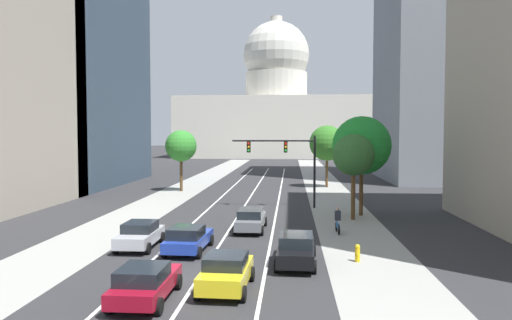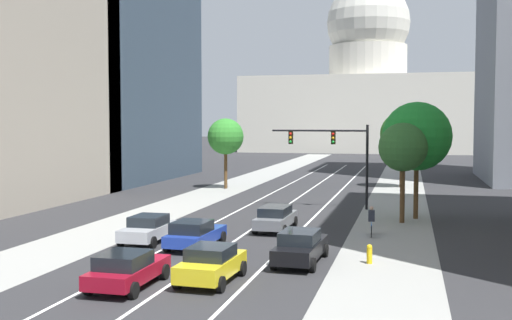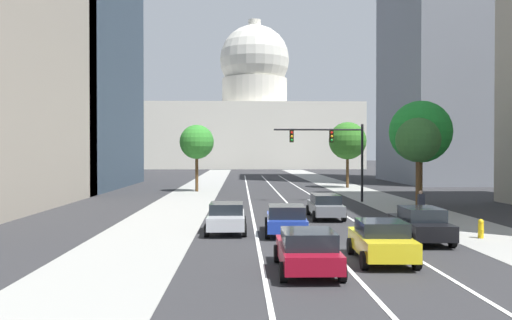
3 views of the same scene
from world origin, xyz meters
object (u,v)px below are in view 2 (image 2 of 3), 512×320
object	(u,v)px
car_crimson	(127,269)
car_silver	(148,229)
fire_hydrant	(369,254)
car_gray	(276,217)
capitol_building	(367,91)
car_blue	(195,234)
street_tree_mid_left	(226,137)
street_tree_far_right	(402,134)
street_tree_near_right	(417,136)
cyclist	(371,221)
street_tree_mid_right	(403,148)
car_black	(300,246)
car_yellow	(211,263)
traffic_signal_mast	(336,148)

from	to	relation	value
car_crimson	car_silver	distance (m)	9.24
fire_hydrant	car_gray	bearing A→B (deg)	128.46
capitol_building	car_blue	size ratio (longest dim) A/B	11.81
car_crimson	street_tree_mid_left	bearing A→B (deg)	11.06
street_tree_far_right	street_tree_near_right	bearing A→B (deg)	-86.51
car_gray	cyclist	size ratio (longest dim) A/B	2.80
street_tree_mid_right	street_tree_far_right	bearing A→B (deg)	90.94
capitol_building	street_tree_mid_right	world-z (taller)	capitol_building
street_tree_mid_left	car_crimson	bearing A→B (deg)	-79.38
car_black	street_tree_mid_left	xyz separation A→B (m)	(-12.67, 30.16, 4.31)
car_yellow	fire_hydrant	size ratio (longest dim) A/B	4.49
car_gray	street_tree_mid_left	size ratio (longest dim) A/B	0.70
capitol_building	car_blue	xyz separation A→B (m)	(-1.49, -109.89, -12.54)
car_black	street_tree_far_right	xyz separation A→B (m)	(4.06, 35.31, 4.56)
car_crimson	car_blue	world-z (taller)	car_blue
capitol_building	car_crimson	distance (m)	118.53
street_tree_near_right	car_black	bearing A→B (deg)	-109.46
car_gray	car_blue	bearing A→B (deg)	155.53
traffic_signal_mast	street_tree_near_right	size ratio (longest dim) A/B	0.93
car_black	car_gray	world-z (taller)	car_black
car_crimson	street_tree_near_right	bearing A→B (deg)	-27.82
car_silver	car_yellow	world-z (taller)	car_yellow
car_crimson	traffic_signal_mast	bearing A→B (deg)	-11.94
car_crimson	street_tree_mid_left	distance (m)	36.90
car_gray	street_tree_near_right	xyz separation A→B (m)	(8.26, 6.70, 4.79)
car_crimson	street_tree_far_right	xyz separation A→B (m)	(9.97, 41.17, 4.60)
fire_hydrant	street_tree_mid_left	bearing A→B (deg)	118.15
car_blue	car_yellow	distance (m)	7.02
cyclist	car_gray	bearing A→B (deg)	80.92
car_yellow	street_tree_mid_left	bearing A→B (deg)	18.18
capitol_building	cyclist	size ratio (longest dim) A/B	31.14
car_silver	car_blue	distance (m)	3.05
street_tree_far_right	car_blue	bearing A→B (deg)	-106.73
car_yellow	car_gray	bearing A→B (deg)	2.43
traffic_signal_mast	capitol_building	bearing A→B (deg)	92.39
capitol_building	car_gray	distance (m)	104.45
car_gray	car_black	bearing A→B (deg)	-159.34
cyclist	car_crimson	bearing A→B (deg)	143.84
car_crimson	street_tree_mid_left	xyz separation A→B (m)	(-6.75, 36.02, 4.35)
street_tree_far_right	traffic_signal_mast	bearing A→B (deg)	-105.41
car_black	street_tree_far_right	world-z (taller)	street_tree_far_right
car_silver	street_tree_mid_right	world-z (taller)	street_tree_mid_right
car_silver	car_yellow	size ratio (longest dim) A/B	1.04
car_yellow	traffic_signal_mast	distance (m)	23.32
capitol_building	car_black	bearing A→B (deg)	-87.73
street_tree_mid_left	street_tree_far_right	size ratio (longest dim) A/B	0.92
car_gray	fire_hydrant	bearing A→B (deg)	-140.46
car_gray	car_silver	world-z (taller)	same
fire_hydrant	cyclist	world-z (taller)	cyclist
car_blue	street_tree_mid_left	xyz separation A→B (m)	(-6.75, 28.05, 4.34)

